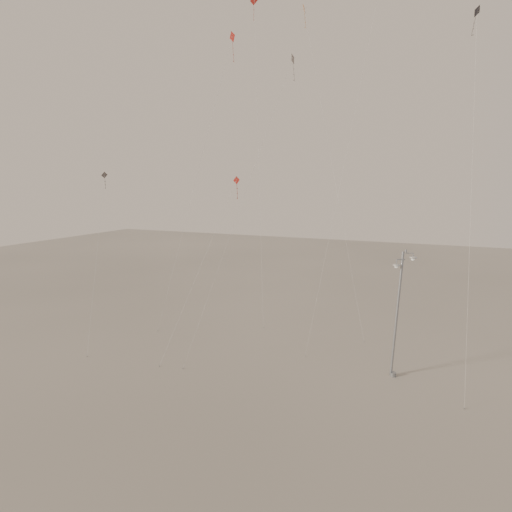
% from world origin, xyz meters
% --- Properties ---
extents(ground, '(160.00, 160.00, 0.00)m').
position_xyz_m(ground, '(0.00, 0.00, 0.00)').
color(ground, '#A29686').
rests_on(ground, ground).
extents(street_lamp, '(1.56, 0.85, 9.47)m').
position_xyz_m(street_lamp, '(9.64, 4.59, 5.05)').
color(street_lamp, '#93959B').
rests_on(street_lamp, ground).
extents(kite_0, '(3.28, 11.56, 30.07)m').
position_xyz_m(kite_0, '(-9.83, 14.69, 24.07)').
color(kite_0, maroon).
rests_on(kite_0, ground).
extents(kite_1, '(4.08, 14.67, 26.10)m').
position_xyz_m(kite_1, '(-2.35, 10.77, 20.09)').
color(kite_1, '#362E2D').
rests_on(kite_1, ground).
extents(kite_3, '(4.44, 5.88, 14.61)m').
position_xyz_m(kite_3, '(-4.07, 3.53, 11.05)').
color(kite_3, maroon).
rests_on(kite_3, ground).
extents(kite_4, '(0.97, 8.18, 26.30)m').
position_xyz_m(kite_4, '(13.51, 7.76, 20.11)').
color(kite_4, '#362E2D').
rests_on(kite_4, ground).
extents(kite_5, '(8.52, 7.68, 31.90)m').
position_xyz_m(kite_5, '(0.22, 16.03, 24.20)').
color(kite_5, brown).
rests_on(kite_5, ground).
extents(kite_6, '(3.46, 6.74, 15.16)m').
position_xyz_m(kite_6, '(-16.17, 3.24, 11.11)').
color(kite_6, '#362E2D').
rests_on(kite_6, ground).
extents(kite_7, '(4.13, 6.53, 33.04)m').
position_xyz_m(kite_7, '(-5.82, 15.04, 24.82)').
color(kite_7, maroon).
rests_on(kite_7, ground).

